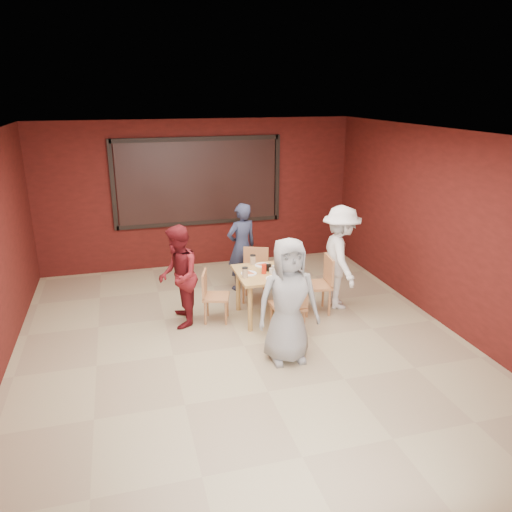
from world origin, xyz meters
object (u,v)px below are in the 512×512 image
object	(u,v)px
chair_back	(255,271)
chair_right	(321,281)
diner_front	(288,301)
chair_left	(212,293)
diner_back	(242,247)
chair_front	(290,304)
diner_left	(178,277)
diner_right	(340,258)
dining_table	(268,277)

from	to	relation	value
chair_back	chair_right	xyz separation A→B (m)	(0.83, -0.77, 0.03)
diner_front	chair_left	bearing A→B (deg)	119.41
diner_front	diner_back	size ratio (longest dim) A/B	1.07
chair_front	diner_back	bearing A→B (deg)	95.81
chair_left	diner_front	size ratio (longest dim) A/B	0.48
chair_back	chair_right	distance (m)	1.14
diner_left	diner_right	bearing A→B (deg)	95.73
chair_right	chair_left	bearing A→B (deg)	175.31
chair_front	chair_left	world-z (taller)	chair_front
chair_left	diner_front	bearing A→B (deg)	-62.44
chair_right	diner_front	size ratio (longest dim) A/B	0.55
diner_front	diner_right	world-z (taller)	diner_right
chair_back	diner_front	distance (m)	2.04
dining_table	diner_back	size ratio (longest dim) A/B	0.62
chair_back	diner_front	xyz separation A→B (m)	(-0.13, -2.01, 0.33)
dining_table	diner_back	distance (m)	1.24
chair_front	diner_front	distance (m)	0.67
diner_right	dining_table	bearing A→B (deg)	102.75
chair_front	diner_front	world-z (taller)	diner_front
chair_front	diner_front	xyz separation A→B (m)	(-0.22, -0.55, 0.30)
chair_back	diner_front	world-z (taller)	diner_front
chair_right	diner_right	distance (m)	0.50
diner_front	diner_back	distance (m)	2.49
chair_left	diner_back	size ratio (longest dim) A/B	0.51
dining_table	chair_front	distance (m)	0.72
chair_back	chair_right	bearing A→B (deg)	-42.91
chair_front	chair_right	distance (m)	1.01
chair_left	chair_right	distance (m)	1.68
diner_back	diner_right	bearing A→B (deg)	122.29
diner_back	diner_left	xyz separation A→B (m)	(-1.22, -1.10, -0.01)
diner_front	diner_left	xyz separation A→B (m)	(-1.19, 1.38, -0.06)
chair_right	diner_back	bearing A→B (deg)	126.84
diner_back	chair_back	bearing A→B (deg)	85.57
chair_front	chair_right	size ratio (longest dim) A/B	1.00
chair_front	chair_left	distance (m)	1.24
chair_back	diner_right	xyz separation A→B (m)	(1.20, -0.65, 0.33)
chair_front	diner_left	xyz separation A→B (m)	(-1.41, 0.83, 0.24)
chair_front	chair_right	world-z (taller)	chair_front
chair_front	chair_right	xyz separation A→B (m)	(0.74, 0.68, -0.00)
chair_left	chair_right	size ratio (longest dim) A/B	0.87
diner_back	chair_right	bearing A→B (deg)	109.97
chair_back	chair_right	size ratio (longest dim) A/B	0.95
dining_table	chair_right	distance (m)	0.86
chair_back	diner_left	xyz separation A→B (m)	(-1.32, -0.63, 0.27)
dining_table	chair_back	world-z (taller)	dining_table
chair_front	chair_back	distance (m)	1.46
dining_table	chair_left	size ratio (longest dim) A/B	1.20
diner_back	diner_right	size ratio (longest dim) A/B	0.93
chair_front	diner_right	xyz separation A→B (m)	(1.11, 0.80, 0.31)
diner_front	diner_right	xyz separation A→B (m)	(1.33, 1.36, 0.01)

